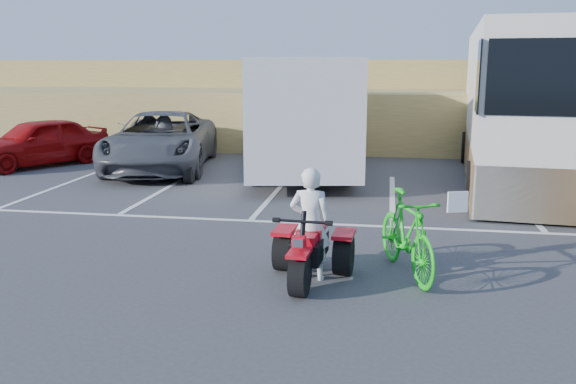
% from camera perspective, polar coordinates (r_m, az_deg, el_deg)
% --- Properties ---
extents(ground, '(100.00, 100.00, 0.00)m').
position_cam_1_polar(ground, '(9.50, -6.81, -6.33)').
color(ground, '#3A3A3D').
rests_on(ground, ground).
extents(parking_stripes, '(28.00, 5.16, 0.01)m').
position_cam_1_polar(parking_stripes, '(13.17, 1.74, -1.05)').
color(parking_stripes, white).
rests_on(parking_stripes, ground).
extents(grass_embankment, '(40.00, 8.50, 3.10)m').
position_cam_1_polar(grass_embankment, '(24.32, 3.37, 8.30)').
color(grass_embankment, olive).
rests_on(grass_embankment, ground).
extents(red_trike_atv, '(1.25, 1.61, 1.00)m').
position_cam_1_polar(red_trike_atv, '(8.53, 1.86, -8.40)').
color(red_trike_atv, red).
rests_on(red_trike_atv, ground).
extents(rider, '(0.60, 0.42, 1.59)m').
position_cam_1_polar(rider, '(8.43, 2.10, -2.99)').
color(rider, white).
rests_on(rider, ground).
extents(green_dirt_bike, '(1.20, 2.07, 1.20)m').
position_cam_1_polar(green_dirt_bike, '(8.77, 11.04, -3.91)').
color(green_dirt_bike, '#14BF19').
rests_on(green_dirt_bike, ground).
extents(grey_pickup, '(3.65, 6.17, 1.61)m').
position_cam_1_polar(grey_pickup, '(17.77, -11.78, 4.72)').
color(grey_pickup, '#44474C').
rests_on(grey_pickup, ground).
extents(red_car, '(3.55, 4.37, 1.40)m').
position_cam_1_polar(red_car, '(19.38, -22.36, 4.35)').
color(red_car, '#9B0808').
rests_on(red_car, ground).
extents(cargo_trailer, '(3.75, 6.99, 3.10)m').
position_cam_1_polar(cargo_trailer, '(16.47, 1.19, 7.47)').
color(cargo_trailer, silver).
rests_on(cargo_trailer, ground).
extents(rv_motorhome, '(3.66, 10.69, 3.77)m').
position_cam_1_polar(rv_motorhome, '(17.12, 21.03, 6.72)').
color(rv_motorhome, silver).
rests_on(rv_motorhome, ground).
extents(quad_atv_blue, '(1.13, 1.45, 0.89)m').
position_cam_1_polar(quad_atv_blue, '(16.06, -10.25, 1.12)').
color(quad_atv_blue, navy).
rests_on(quad_atv_blue, ground).
extents(quad_atv_green, '(1.43, 1.62, 0.88)m').
position_cam_1_polar(quad_atv_green, '(17.18, -0.22, 2.02)').
color(quad_atv_green, '#124F18').
rests_on(quad_atv_green, ground).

